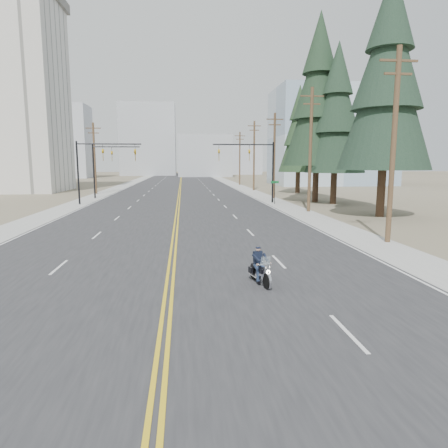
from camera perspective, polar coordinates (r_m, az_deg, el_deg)
The scene contains 27 objects.
ground_plane at distance 14.70m, azimuth -7.89°, elevation -9.71°, with size 400.00×400.00×0.00m, color #776D56.
road at distance 84.07m, azimuth -6.26°, elevation 5.52°, with size 20.00×200.00×0.01m, color #303033.
sidewalk_left at distance 84.93m, azimuth -14.08°, elevation 5.35°, with size 3.00×200.00×0.01m, color #A5A5A0.
sidewalk_right at distance 84.78m, azimuth 1.57°, elevation 5.60°, with size 3.00×200.00×0.01m, color #A5A5A0.
traffic_mast_left at distance 46.92m, azimuth -17.80°, elevation 8.69°, with size 7.10×0.26×7.00m.
traffic_mast_right at distance 46.70m, azimuth 4.57°, elevation 9.08°, with size 7.10×0.26×7.00m.
traffic_mast_far at distance 54.84m, azimuth -16.43°, elevation 8.63°, with size 6.10×0.26×7.00m.
street_sign at distance 45.20m, azimuth 7.27°, elevation 5.07°, with size 0.90×0.06×2.62m.
utility_pole_a at distance 25.00m, azimuth 23.07°, elevation 10.57°, with size 2.20×0.30×11.00m.
utility_pole_b at distance 38.84m, azimuth 12.24°, elevation 10.53°, with size 2.20×0.30×11.50m.
utility_pole_c at distance 53.30m, azimuth 7.19°, elevation 9.84°, with size 2.20×0.30×11.00m.
utility_pole_d at distance 68.01m, azimuth 4.31°, elevation 9.84°, with size 2.20×0.30×11.50m.
utility_pole_e at distance 84.79m, azimuth 2.27°, elevation 9.47°, with size 2.20×0.30×11.00m.
utility_pole_left at distance 63.31m, azimuth -18.00°, elevation 9.08°, with size 2.20×0.30×10.50m.
apartment_block at distance 75.34m, azimuth -29.24°, elevation 15.56°, with size 18.00×14.00×30.00m, color silver.
glass_building at distance 89.79m, azimuth 14.97°, elevation 11.87°, with size 24.00×16.00×20.00m, color #9EB5CC.
haze_bldg_a at distance 133.91m, azimuth -21.66°, elevation 10.85°, with size 14.00×12.00×22.00m, color #B7BCC6.
haze_bldg_b at distance 139.16m, azimuth -2.83°, elevation 9.69°, with size 18.00×14.00×14.00m, color #ADB2B7.
haze_bldg_c at distance 130.13m, azimuth 11.99°, elevation 10.47°, with size 16.00×12.00×18.00m, color #B7BCC6.
haze_bldg_d at distance 154.68m, azimuth -10.73°, elevation 11.68°, with size 20.00×15.00×26.00m, color #ADB2B7.
haze_bldg_e at distance 165.76m, azimuth 2.66°, elevation 9.19°, with size 14.00×14.00×12.00m, color #B7BCC6.
haze_bldg_f at distance 152.60m, azimuth -25.55°, elevation 9.15°, with size 12.00×12.00×16.00m, color #ADB2B7.
motorcyclist at distance 15.41m, azimuth 5.22°, elevation -6.01°, with size 0.79×1.84×1.44m, color black, non-canonical shape.
conifer_near at distance 37.70m, azimuth 22.36°, elevation 18.81°, with size 7.66×7.66×20.26m.
conifer_mid at distance 47.45m, azimuth 15.80°, elevation 15.13°, with size 6.66×6.66×17.75m.
conifer_tall at distance 49.39m, azimuth 13.36°, elevation 17.55°, with size 7.77×7.77×21.59m.
conifer_far at distance 63.56m, azimuth 10.68°, elevation 12.84°, with size 6.08×6.08×16.30m.
Camera 1 is at (0.57, -13.94, 4.63)m, focal length 32.00 mm.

